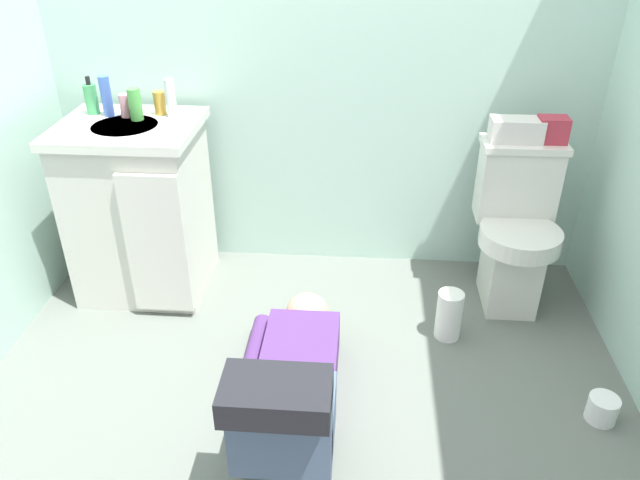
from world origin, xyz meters
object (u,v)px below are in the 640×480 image
(paper_towel_roll, at_px, (449,315))
(toilet_paper_roll, at_px, (602,409))
(toiletry_bag, at_px, (552,130))
(bottle_pink, at_px, (125,106))
(person_plumber, at_px, (292,384))
(tissue_box, at_px, (516,130))
(bottle_green, at_px, (135,104))
(soap_dispenser, at_px, (91,99))
(toilet, at_px, (515,229))
(bottle_amber, at_px, (160,103))
(vanity_cabinet, at_px, (140,208))
(faucet, at_px, (135,102))
(bottle_blue, at_px, (106,96))

(paper_towel_roll, xyz_separation_m, toilet_paper_roll, (0.51, -0.44, -0.06))
(toiletry_bag, distance_m, bottle_pink, 1.84)
(person_plumber, bearing_deg, tissue_box, 47.35)
(person_plumber, height_order, toiletry_bag, toiletry_bag)
(person_plumber, bearing_deg, bottle_pink, 131.63)
(toilet_paper_roll, bearing_deg, bottle_green, 156.97)
(bottle_green, relative_size, paper_towel_roll, 0.61)
(soap_dispenser, xyz_separation_m, bottle_pink, (0.16, -0.03, -0.02))
(soap_dispenser, bearing_deg, toilet, -3.20)
(soap_dispenser, distance_m, bottle_amber, 0.30)
(vanity_cabinet, relative_size, tissue_box, 3.73)
(faucet, bearing_deg, person_plumber, -50.85)
(tissue_box, bearing_deg, bottle_green, -178.26)
(tissue_box, distance_m, bottle_green, 1.64)
(toiletry_bag, distance_m, soap_dispenser, 2.01)
(toilet, bearing_deg, tissue_box, 116.43)
(person_plumber, height_order, soap_dispenser, soap_dispenser)
(bottle_pink, relative_size, bottle_amber, 0.97)
(tissue_box, bearing_deg, bottle_amber, 178.91)
(tissue_box, xyz_separation_m, paper_towel_roll, (-0.26, -0.41, -0.69))
(vanity_cabinet, height_order, toiletry_bag, toiletry_bag)
(toiletry_bag, relative_size, toilet_paper_roll, 1.13)
(toilet, xyz_separation_m, bottle_green, (-1.68, 0.04, 0.52))
(faucet, bearing_deg, bottle_green, -69.64)
(toilet, distance_m, person_plumber, 1.26)
(tissue_box, relative_size, paper_towel_roll, 0.99)
(soap_dispenser, height_order, bottle_amber, soap_dispenser)
(faucet, xyz_separation_m, toiletry_bag, (1.81, -0.04, -0.06))
(faucet, relative_size, bottle_pink, 1.00)
(toilet, distance_m, tissue_box, 0.44)
(toilet, distance_m, soap_dispenser, 1.97)
(toilet_paper_roll, bearing_deg, bottle_amber, 154.01)
(toilet, xyz_separation_m, faucet, (-1.71, 0.13, 0.50))
(faucet, xyz_separation_m, paper_towel_roll, (1.41, -0.45, -0.76))
(toilet, distance_m, toilet_paper_roll, 0.85)
(bottle_blue, height_order, bottle_green, bottle_blue)
(person_plumber, relative_size, tissue_box, 4.84)
(bottle_pink, distance_m, bottle_amber, 0.15)
(vanity_cabinet, xyz_separation_m, bottle_green, (0.03, 0.06, 0.47))
(vanity_cabinet, xyz_separation_m, soap_dispenser, (-0.19, 0.13, 0.47))
(toiletry_bag, relative_size, paper_towel_roll, 0.56)
(vanity_cabinet, height_order, bottle_blue, bottle_blue)
(toilet_paper_roll, bearing_deg, tissue_box, 106.85)
(soap_dispenser, bearing_deg, bottle_amber, 2.64)
(soap_dispenser, relative_size, bottle_green, 1.22)
(toilet, height_order, faucet, faucet)
(bottle_amber, bearing_deg, tissue_box, -1.09)
(vanity_cabinet, xyz_separation_m, bottle_amber, (0.11, 0.14, 0.45))
(toiletry_bag, bearing_deg, faucet, 178.87)
(toilet, bearing_deg, person_plumber, -136.99)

